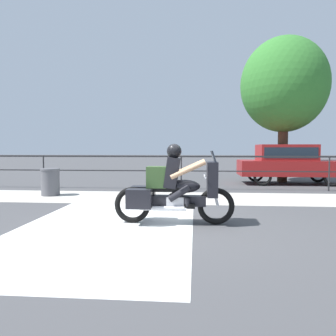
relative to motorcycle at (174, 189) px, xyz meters
name	(u,v)px	position (x,y,z in m)	size (l,w,h in m)	color
ground_plane	(169,225)	(-0.08, -0.09, -0.70)	(120.00, 120.00, 0.00)	#424244
sidewalk_band	(178,198)	(-0.08, 3.31, -0.69)	(44.00, 2.40, 0.01)	#B7B2A8
crosswalk_band	(108,226)	(-1.25, -0.29, -0.69)	(3.26, 6.00, 0.01)	silver
fence_railing	(181,163)	(-0.08, 5.28, 0.26)	(36.00, 0.05, 1.22)	#232326
motorcycle	(174,189)	(0.00, 0.00, 0.00)	(2.37, 0.76, 1.58)	black
parked_car	(289,161)	(4.29, 7.43, 0.23)	(4.29, 1.67, 1.63)	maroon
trash_bin	(50,182)	(-4.08, 3.43, -0.27)	(0.58, 0.58, 0.85)	#515156
tree_behind_sign	(284,85)	(4.23, 8.30, 3.49)	(3.70, 3.70, 6.24)	#473323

